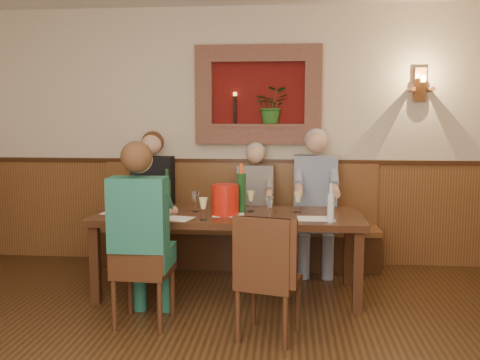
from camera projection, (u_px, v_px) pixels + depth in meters
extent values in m
cube|color=beige|center=(240.00, 136.00, 5.90)|extent=(6.00, 0.04, 2.80)
cube|color=brown|center=(240.00, 212.00, 5.98)|extent=(6.00, 0.04, 1.10)
cube|color=#381E0F|center=(240.00, 161.00, 5.91)|extent=(6.02, 0.06, 0.05)
cube|color=#5F100D|center=(258.00, 95.00, 5.81)|extent=(1.00, 0.02, 0.70)
cube|color=brown|center=(258.00, 53.00, 5.71)|extent=(1.36, 0.12, 0.18)
cube|color=brown|center=(258.00, 136.00, 5.82)|extent=(1.36, 0.12, 0.18)
cube|color=brown|center=(204.00, 95.00, 5.82)|extent=(0.18, 0.12, 0.70)
cube|color=brown|center=(313.00, 95.00, 5.71)|extent=(0.18, 0.12, 0.70)
cube|color=brown|center=(258.00, 126.00, 5.80)|extent=(1.00, 0.14, 0.04)
imported|color=#295D20|center=(272.00, 106.00, 5.76)|extent=(0.35, 0.30, 0.39)
cylinder|color=black|center=(235.00, 110.00, 5.81)|extent=(0.03, 0.03, 0.30)
cylinder|color=#FFBF59|center=(235.00, 94.00, 5.78)|extent=(0.04, 0.04, 0.04)
cube|color=brown|center=(420.00, 85.00, 5.61)|extent=(0.12, 0.08, 0.35)
cylinder|color=brown|center=(411.00, 89.00, 5.55)|extent=(0.05, 0.18, 0.05)
cylinder|color=brown|center=(431.00, 89.00, 5.53)|extent=(0.05, 0.18, 0.05)
cylinder|color=#FFBF59|center=(423.00, 79.00, 5.47)|extent=(0.06, 0.06, 0.06)
cube|color=#3A1C11|center=(229.00, 217.00, 4.84)|extent=(2.40, 0.90, 0.06)
cube|color=#3A1C11|center=(95.00, 265.00, 4.62)|extent=(0.08, 0.08, 0.69)
cube|color=#3A1C11|center=(358.00, 272.00, 4.42)|extent=(0.08, 0.08, 0.69)
cube|color=#3A1C11|center=(122.00, 244.00, 5.36)|extent=(0.08, 0.08, 0.69)
cube|color=#3A1C11|center=(348.00, 250.00, 5.15)|extent=(0.08, 0.08, 0.69)
cube|color=#381E0F|center=(238.00, 248.00, 5.80)|extent=(3.00, 0.40, 0.40)
cube|color=brown|center=(238.00, 228.00, 5.78)|extent=(3.00, 0.45, 0.06)
cube|color=brown|center=(240.00, 193.00, 5.92)|extent=(3.00, 0.06, 0.66)
cube|color=#3A1C11|center=(144.00, 298.00, 4.21)|extent=(0.42, 0.42, 0.40)
cube|color=#3A1C11|center=(144.00, 271.00, 4.18)|extent=(0.44, 0.44, 0.05)
cube|color=#3A1C11|center=(135.00, 242.00, 3.96)|extent=(0.42, 0.06, 0.50)
cube|color=#3A1C11|center=(269.00, 311.00, 3.95)|extent=(0.48, 0.48, 0.39)
cube|color=#3A1C11|center=(269.00, 282.00, 3.92)|extent=(0.51, 0.51, 0.05)
cube|color=#3A1C11|center=(261.00, 252.00, 3.71)|extent=(0.41, 0.14, 0.49)
cube|color=black|center=(150.00, 247.00, 5.73)|extent=(0.44, 0.46, 0.45)
cube|color=black|center=(153.00, 183.00, 5.82)|extent=(0.44, 0.23, 0.57)
sphere|color=#D8A384|center=(152.00, 144.00, 5.73)|extent=(0.22, 0.22, 0.22)
sphere|color=#4C2D19|center=(153.00, 142.00, 5.78)|extent=(0.24, 0.24, 0.24)
cube|color=#5D5855|center=(254.00, 249.00, 5.65)|extent=(0.39, 0.41, 0.45)
cube|color=#5D5855|center=(255.00, 189.00, 5.73)|extent=(0.39, 0.20, 0.51)
sphere|color=#D8A384|center=(255.00, 154.00, 5.64)|extent=(0.19, 0.19, 0.19)
sphere|color=#B2B2B2|center=(256.00, 152.00, 5.69)|extent=(0.21, 0.21, 0.21)
cube|color=navy|center=(315.00, 251.00, 5.57)|extent=(0.45, 0.47, 0.45)
cube|color=navy|center=(315.00, 183.00, 5.66)|extent=(0.45, 0.24, 0.59)
sphere|color=#D8A384|center=(316.00, 142.00, 5.57)|extent=(0.23, 0.23, 0.23)
sphere|color=#B2B2B2|center=(316.00, 140.00, 5.62)|extent=(0.25, 0.25, 0.25)
cube|color=#163F4F|center=(146.00, 293.00, 4.27)|extent=(0.43, 0.45, 0.45)
cube|color=#163F4F|center=(138.00, 214.00, 4.01)|extent=(0.43, 0.22, 0.56)
sphere|color=#D8A384|center=(138.00, 159.00, 4.00)|extent=(0.21, 0.21, 0.21)
sphere|color=#4C2D19|center=(136.00, 157.00, 3.95)|extent=(0.24, 0.24, 0.24)
cylinder|color=red|center=(225.00, 200.00, 4.75)|extent=(0.31, 0.31, 0.27)
cylinder|color=#19471E|center=(241.00, 193.00, 4.87)|extent=(0.09, 0.09, 0.36)
cylinder|color=#ED541A|center=(241.00, 169.00, 4.84)|extent=(0.04, 0.04, 0.09)
cylinder|color=#19471E|center=(167.00, 195.00, 4.97)|extent=(0.09, 0.09, 0.30)
cylinder|color=#19471E|center=(167.00, 174.00, 4.95)|extent=(0.04, 0.04, 0.09)
cylinder|color=silver|center=(331.00, 208.00, 4.44)|extent=(0.07, 0.07, 0.24)
cylinder|color=silver|center=(331.00, 189.00, 4.42)|extent=(0.03, 0.03, 0.09)
cube|color=white|center=(120.00, 213.00, 4.87)|extent=(0.32, 0.24, 0.00)
cube|color=white|center=(228.00, 215.00, 4.75)|extent=(0.29, 0.22, 0.00)
cube|color=white|center=(316.00, 219.00, 4.59)|extent=(0.32, 0.23, 0.00)
cube|color=white|center=(174.00, 218.00, 4.60)|extent=(0.36, 0.30, 0.00)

